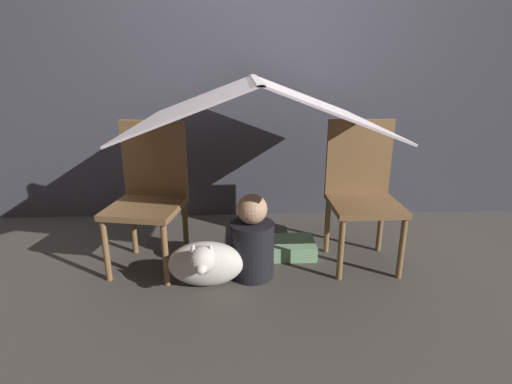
# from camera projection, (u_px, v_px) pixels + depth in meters

# --- Properties ---
(ground_plane) EXTENTS (8.80, 8.80, 0.00)m
(ground_plane) POSITION_uv_depth(u_px,v_px,m) (256.00, 270.00, 2.53)
(ground_plane) COLOR #47423D
(wall_back) EXTENTS (7.00, 0.05, 2.50)m
(wall_back) POSITION_uv_depth(u_px,v_px,m) (252.00, 62.00, 3.08)
(wall_back) COLOR #3D3D47
(wall_back) RESTS_ON ground_plane
(chair_left) EXTENTS (0.50, 0.50, 0.91)m
(chair_left) POSITION_uv_depth(u_px,v_px,m) (150.00, 191.00, 2.49)
(chair_left) COLOR brown
(chair_left) RESTS_ON ground_plane
(chair_right) EXTENTS (0.43, 0.43, 0.91)m
(chair_right) POSITION_uv_depth(u_px,v_px,m) (362.00, 189.00, 2.54)
(chair_right) COLOR brown
(chair_right) RESTS_ON ground_plane
(sheet_canopy) EXTENTS (1.36, 1.26, 0.26)m
(sheet_canopy) POSITION_uv_depth(u_px,v_px,m) (256.00, 102.00, 2.26)
(sheet_canopy) COLOR silver
(person_front) EXTENTS (0.26, 0.26, 0.53)m
(person_front) POSITION_uv_depth(u_px,v_px,m) (252.00, 242.00, 2.40)
(person_front) COLOR black
(person_front) RESTS_ON ground_plane
(dog) EXTENTS (0.44, 0.38, 0.35)m
(dog) POSITION_uv_depth(u_px,v_px,m) (205.00, 263.00, 2.30)
(dog) COLOR silver
(dog) RESTS_ON ground_plane
(floor_cushion) EXTENTS (0.33, 0.27, 0.10)m
(floor_cushion) POSITION_uv_depth(u_px,v_px,m) (290.00, 247.00, 2.72)
(floor_cushion) COLOR #7FB27F
(floor_cushion) RESTS_ON ground_plane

